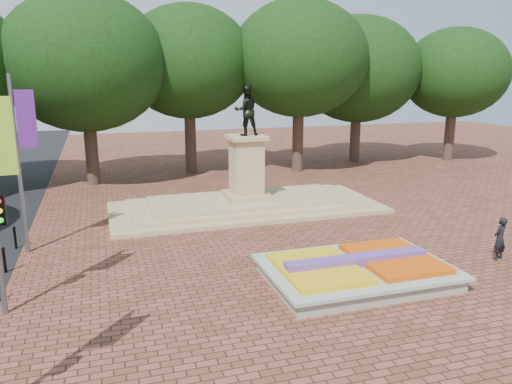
{
  "coord_description": "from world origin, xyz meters",
  "views": [
    {
      "loc": [
        -7.16,
        -16.3,
        7.04
      ],
      "look_at": [
        -1.11,
        2.84,
        2.2
      ],
      "focal_mm": 35.0,
      "sensor_mm": 36.0,
      "label": 1
    }
  ],
  "objects": [
    {
      "name": "ground",
      "position": [
        0.0,
        0.0,
        0.0
      ],
      "size": [
        90.0,
        90.0,
        0.0
      ],
      "primitive_type": "plane",
      "color": "brown",
      "rests_on": "ground"
    },
    {
      "name": "flower_bed",
      "position": [
        1.03,
        -2.0,
        0.38
      ],
      "size": [
        6.3,
        4.3,
        0.91
      ],
      "color": "gray",
      "rests_on": "ground"
    },
    {
      "name": "monument",
      "position": [
        0.0,
        8.0,
        0.88
      ],
      "size": [
        14.0,
        6.0,
        6.4
      ],
      "color": "tan",
      "rests_on": "ground"
    },
    {
      "name": "tree_row_back",
      "position": [
        2.33,
        18.0,
        6.67
      ],
      "size": [
        44.8,
        8.8,
        10.43
      ],
      "color": "#3B2920",
      "rests_on": "ground"
    },
    {
      "name": "pedestrian",
      "position": [
        7.2,
        -1.83,
        0.84
      ],
      "size": [
        0.71,
        0.58,
        1.68
      ],
      "primitive_type": "imported",
      "rotation": [
        0.0,
        0.0,
        3.47
      ],
      "color": "black",
      "rests_on": "ground"
    }
  ]
}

